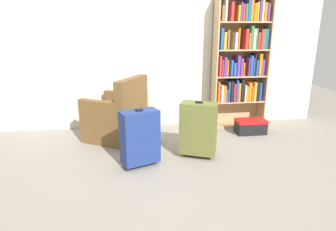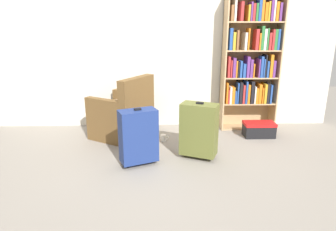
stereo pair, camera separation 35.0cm
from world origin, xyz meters
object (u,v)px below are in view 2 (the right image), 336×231
at_px(suitcase_navy_blue, 138,136).
at_px(storage_box, 259,129).
at_px(mug, 163,138).
at_px(suitcase_olive, 199,129).
at_px(bookshelf, 251,60).
at_px(armchair, 123,116).

bearing_deg(suitcase_navy_blue, storage_box, 27.20).
relative_size(mug, suitcase_olive, 0.17).
distance_m(bookshelf, suitcase_navy_blue, 2.21).
bearing_deg(armchair, bookshelf, 10.78).
bearing_deg(storage_box, bookshelf, 99.67).
distance_m(mug, storage_box, 1.42).
distance_m(suitcase_navy_blue, suitcase_olive, 0.74).
xyz_separation_m(suitcase_navy_blue, suitcase_olive, (0.72, 0.17, 0.01)).
distance_m(bookshelf, mug, 1.78).
xyz_separation_m(bookshelf, mug, (-1.34, -0.56, -1.03)).
bearing_deg(suitcase_olive, suitcase_navy_blue, -166.54).
bearing_deg(suitcase_olive, armchair, 142.69).
xyz_separation_m(bookshelf, storage_box, (0.07, -0.42, -0.97)).
bearing_deg(suitcase_navy_blue, armchair, 106.58).
relative_size(bookshelf, storage_box, 4.50).
distance_m(bookshelf, storage_box, 1.06).
distance_m(armchair, suitcase_navy_blue, 0.97).
height_order(armchair, suitcase_navy_blue, armchair).
xyz_separation_m(bookshelf, suitcase_navy_blue, (-1.63, -1.30, -0.72)).
bearing_deg(mug, suitcase_navy_blue, -111.96).
bearing_deg(mug, bookshelf, 22.80).
relative_size(bookshelf, mug, 16.78).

